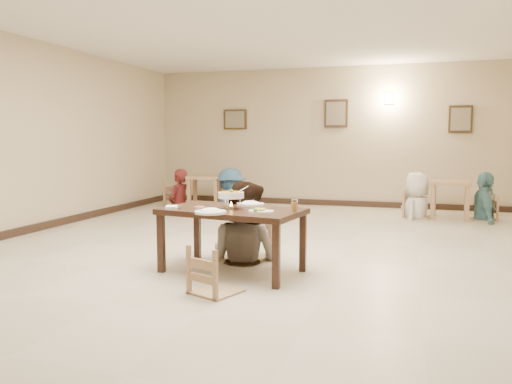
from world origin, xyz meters
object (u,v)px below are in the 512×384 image
(main_table, at_px, (232,216))
(bg_chair_rr, at_px, (485,196))
(drink_glass, at_px, (294,206))
(bg_diner_d, at_px, (486,172))
(bg_chair_lr, at_px, (230,183))
(chair_near, at_px, (216,248))
(bg_chair_rl, at_px, (417,192))
(bg_table_right, at_px, (450,188))
(bg_diner_c, at_px, (418,172))
(bg_diner_a, at_px, (179,169))
(curry_warmer, at_px, (231,195))
(chair_far, at_px, (246,214))
(bg_diner_b, at_px, (230,168))
(bg_table_left, at_px, (205,182))
(main_diner, at_px, (244,181))
(bg_chair_ll, at_px, (179,182))

(main_table, distance_m, bg_chair_rr, 5.59)
(drink_glass, distance_m, bg_diner_d, 5.29)
(bg_chair_lr, bearing_deg, chair_near, -2.30)
(chair_near, distance_m, bg_chair_rl, 5.64)
(bg_table_right, relative_size, bg_chair_rr, 0.86)
(bg_chair_lr, relative_size, bg_diner_c, 0.64)
(bg_chair_lr, height_order, bg_diner_a, bg_diner_a)
(bg_chair_lr, distance_m, bg_diner_a, 1.22)
(curry_warmer, height_order, bg_diner_d, bg_diner_d)
(main_table, distance_m, chair_far, 0.64)
(chair_far, bearing_deg, bg_diner_b, 125.89)
(main_table, distance_m, chair_near, 0.78)
(bg_table_left, relative_size, bg_diner_c, 0.48)
(bg_table_right, height_order, bg_chair_rl, bg_chair_rl)
(chair_far, relative_size, bg_diner_d, 0.62)
(curry_warmer, bearing_deg, bg_chair_rl, 66.50)
(drink_glass, xyz_separation_m, bg_chair_rr, (2.43, 4.70, -0.33))
(chair_near, xyz_separation_m, bg_diner_c, (1.88, 5.32, 0.41))
(bg_table_right, relative_size, bg_diner_a, 0.46)
(bg_chair_lr, distance_m, bg_diner_b, 0.32)
(drink_glass, distance_m, bg_diner_c, 4.82)
(chair_far, distance_m, bg_table_right, 4.78)
(chair_far, distance_m, bg_diner_b, 4.32)
(bg_table_left, xyz_separation_m, bg_chair_lr, (0.59, -0.08, -0.02))
(curry_warmer, xyz_separation_m, bg_chair_rl, (1.99, 4.58, -0.37))
(main_table, relative_size, main_diner, 0.84)
(bg_diner_d, bearing_deg, bg_table_right, 81.23)
(bg_diner_b, bearing_deg, bg_table_left, 64.50)
(bg_chair_lr, distance_m, bg_diner_d, 4.85)
(main_table, xyz_separation_m, bg_diner_b, (-1.70, 4.61, 0.24))
(chair_far, distance_m, bg_diner_d, 5.12)
(chair_far, bearing_deg, bg_diner_d, 64.74)
(main_table, relative_size, drink_glass, 11.81)
(drink_glass, distance_m, bg_table_right, 5.07)
(main_table, height_order, chair_near, chair_near)
(chair_near, bearing_deg, bg_chair_lr, -50.00)
(main_diner, xyz_separation_m, bg_chair_ll, (-2.84, 4.09, -0.43))
(chair_far, relative_size, main_diner, 0.57)
(main_table, distance_m, bg_diner_d, 5.59)
(chair_far, bearing_deg, main_diner, -75.50)
(curry_warmer, xyz_separation_m, bg_chair_rr, (3.15, 4.63, -0.41))
(curry_warmer, distance_m, bg_diner_d, 5.60)
(curry_warmer, relative_size, bg_chair_lr, 0.29)
(curry_warmer, bearing_deg, bg_chair_lr, 110.09)
(chair_near, height_order, curry_warmer, curry_warmer)
(bg_table_left, bearing_deg, bg_chair_lr, -7.39)
(bg_diner_a, relative_size, bg_diner_b, 0.94)
(bg_diner_b, bearing_deg, bg_diner_c, -108.82)
(main_table, height_order, bg_diner_b, bg_diner_b)
(bg_table_left, bearing_deg, chair_near, -66.24)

